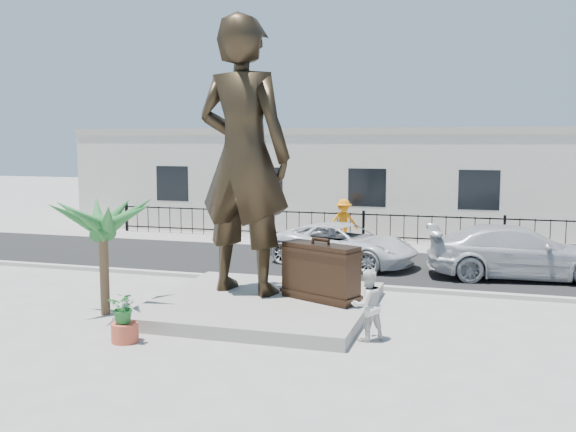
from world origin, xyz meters
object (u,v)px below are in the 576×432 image
Objects in this scene: car_white at (343,244)px; tourist at (367,305)px; suitcase at (321,272)px; statue at (244,157)px.

tourist is at bearing -149.04° from car_white.
tourist is (1.47, -1.87, -0.24)m from suitcase.
tourist is (3.55, -2.16, -3.00)m from statue.
car_white is at bearing -93.78° from statue.
statue is 3.47m from suitcase.
statue reaches higher than suitcase.
tourist reaches higher than car_white.
suitcase reaches higher than car_white.
suitcase is at bearing -92.17° from tourist.
tourist is 8.18m from car_white.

